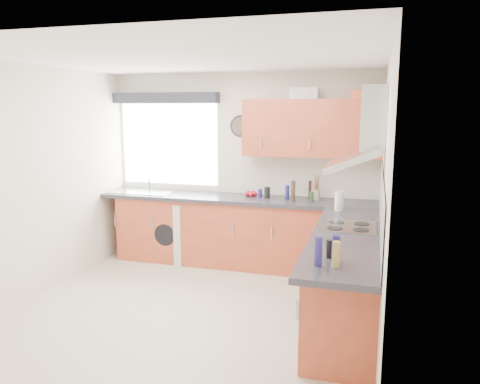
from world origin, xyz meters
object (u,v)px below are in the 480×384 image
(upper_cabinets, at_px, (312,128))
(oven, at_px, (346,275))
(extractor_hood, at_px, (363,138))
(washing_machine, at_px, (174,230))

(upper_cabinets, bearing_deg, oven, -67.46)
(extractor_hood, relative_size, washing_machine, 0.96)
(extractor_hood, height_order, upper_cabinets, upper_cabinets)
(oven, bearing_deg, upper_cabinets, 112.54)
(oven, height_order, upper_cabinets, upper_cabinets)
(extractor_hood, distance_m, upper_cabinets, 1.48)
(oven, xyz_separation_m, extractor_hood, (0.10, -0.00, 1.34))
(extractor_hood, bearing_deg, washing_machine, 154.03)
(upper_cabinets, distance_m, washing_machine, 2.31)
(oven, distance_m, upper_cabinets, 1.99)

